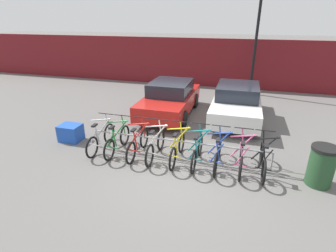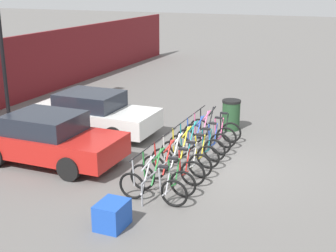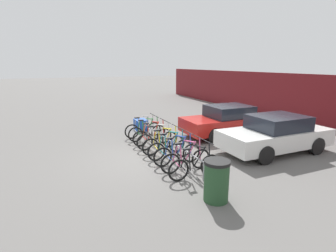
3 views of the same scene
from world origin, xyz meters
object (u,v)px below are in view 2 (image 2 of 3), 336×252
car_white (93,113)px  cargo_crate (112,215)px  bicycle_teal (197,146)px  bicycle_black (215,129)px  trash_bin (231,115)px  bicycle_red (173,168)px  bicycle_yellow (190,153)px  bicycle_blue (203,140)px  bike_rack (184,148)px  car_red (48,139)px  bicycle_green (162,178)px  bicycle_silver (153,188)px  bicycle_pink (210,134)px  bicycle_white (181,161)px

car_white → cargo_crate: car_white is taller
bicycle_teal → bicycle_black: size_ratio=1.00×
trash_bin → bicycle_red: bearing=178.2°
bicycle_yellow → car_white: car_white is taller
bicycle_red → bicycle_blue: same height
bike_rack → trash_bin: 3.72m
bicycle_yellow → bicycle_teal: bearing=-0.8°
car_red → trash_bin: (4.90, -3.86, -0.17)m
bicycle_black → bike_rack: bearing=173.2°
bike_rack → bicycle_green: 1.83m
bike_rack → bicycle_black: 2.39m
bicycle_black → cargo_crate: (-6.08, 0.31, -0.10)m
bike_rack → cargo_crate: bearing=177.5°
bicycle_red → bicycle_black: 3.53m
bicycle_teal → bike_rack: bearing=166.9°
bicycle_silver → bicycle_teal: bearing=2.8°
bicycle_yellow → car_red: (-1.26, 3.71, 0.31)m
bicycle_silver → bicycle_black: (4.76, 0.00, 0.00)m
bicycle_black → cargo_crate: size_ratio=2.44×
car_white → cargo_crate: (-5.21, -3.62, -0.42)m
bicycle_red → car_red: size_ratio=0.41×
bicycle_teal → bicycle_pink: bearing=0.1°
bicycle_white → bicycle_black: bearing=3.1°
cargo_crate → car_white: bearing=34.8°
bicycle_black → trash_bin: bearing=-9.9°
bicycle_teal → bicycle_black: same height
bicycle_pink → car_white: car_white is taller
bicycle_green → bicycle_white: (1.23, 0.00, 0.00)m
bicycle_yellow → bicycle_blue: 1.14m
bicycle_pink → trash_bin: bicycle_pink is taller
bicycle_teal → car_red: bearing=116.4°
bicycle_silver → bicycle_black: size_ratio=1.00×
bike_rack → bicycle_white: bicycle_white is taller
bicycle_silver → car_red: 3.90m
bicycle_blue → bicycle_red: bearing=-179.2°
bicycle_yellow → bicycle_black: 2.32m
bike_rack → bicycle_black: bicycle_black is taller
car_white → bicycle_red: bearing=-124.1°
bicycle_yellow → car_white: size_ratio=0.40×
bicycle_teal → bicycle_red: bearing=-179.9°
bike_rack → bicycle_white: (-0.60, -0.15, -0.12)m
car_red → car_white: bearing=4.7°
car_white → trash_bin: car_white is taller
bicycle_red → bicycle_pink: size_ratio=1.00×
bicycle_silver → bicycle_red: same height
bicycle_silver → bicycle_blue: (3.59, 0.00, 0.00)m
bicycle_white → car_red: size_ratio=0.41×
bicycle_teal → car_white: 4.04m
bike_rack → bicycle_red: bicycle_red is taller
car_red → bicycle_yellow: bearing=-71.3°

